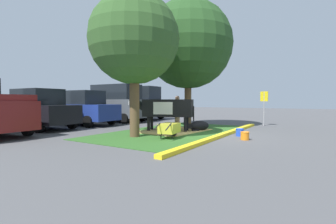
{
  "coord_description": "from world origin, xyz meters",
  "views": [
    {
      "loc": [
        -9.5,
        -3.93,
        1.43
      ],
      "look_at": [
        0.19,
        2.21,
        0.9
      ],
      "focal_mm": 26.0,
      "sensor_mm": 36.0,
      "label": 1
    }
  ],
  "objects_px": {
    "shade_tree_right": "(188,45)",
    "parking_sign": "(264,102)",
    "shade_tree_left": "(134,39)",
    "wheelbarrow": "(170,128)",
    "sedan_blue": "(83,108)",
    "sedan_silver": "(38,110)",
    "cow_holstein": "(166,108)",
    "suv_black": "(138,103)",
    "bucket_blue": "(240,132)",
    "person_handler": "(177,111)",
    "bucket_orange": "(245,136)",
    "calf_lying": "(199,126)",
    "suv_dark_grey": "(116,103)"
  },
  "relations": [
    {
      "from": "shade_tree_left",
      "to": "sedan_blue",
      "type": "bearing_deg",
      "value": 69.86
    },
    {
      "from": "cow_holstein",
      "to": "person_handler",
      "type": "distance_m",
      "value": 1.55
    },
    {
      "from": "shade_tree_right",
      "to": "person_handler",
      "type": "bearing_deg",
      "value": 163.12
    },
    {
      "from": "shade_tree_left",
      "to": "shade_tree_right",
      "type": "distance_m",
      "value": 4.47
    },
    {
      "from": "shade_tree_left",
      "to": "suv_black",
      "type": "bearing_deg",
      "value": 38.45
    },
    {
      "from": "bucket_orange",
      "to": "suv_black",
      "type": "relative_size",
      "value": 0.07
    },
    {
      "from": "shade_tree_left",
      "to": "sedan_blue",
      "type": "relative_size",
      "value": 1.25
    },
    {
      "from": "suv_dark_grey",
      "to": "shade_tree_left",
      "type": "bearing_deg",
      "value": -130.33
    },
    {
      "from": "shade_tree_left",
      "to": "wheelbarrow",
      "type": "bearing_deg",
      "value": -71.93
    },
    {
      "from": "wheelbarrow",
      "to": "parking_sign",
      "type": "xyz_separation_m",
      "value": [
        6.86,
        -2.07,
        1.0
      ]
    },
    {
      "from": "shade_tree_right",
      "to": "cow_holstein",
      "type": "height_order",
      "value": "shade_tree_right"
    },
    {
      "from": "bucket_orange",
      "to": "person_handler",
      "type": "bearing_deg",
      "value": 63.19
    },
    {
      "from": "shade_tree_right",
      "to": "shade_tree_left",
      "type": "bearing_deg",
      "value": 179.48
    },
    {
      "from": "wheelbarrow",
      "to": "sedan_silver",
      "type": "distance_m",
      "value": 7.34
    },
    {
      "from": "cow_holstein",
      "to": "suv_black",
      "type": "bearing_deg",
      "value": 48.33
    },
    {
      "from": "calf_lying",
      "to": "suv_dark_grey",
      "type": "relative_size",
      "value": 0.28
    },
    {
      "from": "shade_tree_right",
      "to": "sedan_blue",
      "type": "xyz_separation_m",
      "value": [
        -2.31,
        5.8,
        -3.47
      ]
    },
    {
      "from": "shade_tree_left",
      "to": "bucket_blue",
      "type": "height_order",
      "value": "shade_tree_left"
    },
    {
      "from": "suv_dark_grey",
      "to": "sedan_silver",
      "type": "bearing_deg",
      "value": 178.07
    },
    {
      "from": "person_handler",
      "to": "bucket_blue",
      "type": "bearing_deg",
      "value": -108.33
    },
    {
      "from": "calf_lying",
      "to": "sedan_silver",
      "type": "bearing_deg",
      "value": 116.32
    },
    {
      "from": "bucket_blue",
      "to": "sedan_blue",
      "type": "xyz_separation_m",
      "value": [
        -0.36,
        9.19,
        0.83
      ]
    },
    {
      "from": "bucket_orange",
      "to": "sedan_silver",
      "type": "relative_size",
      "value": 0.07
    },
    {
      "from": "bucket_orange",
      "to": "bucket_blue",
      "type": "bearing_deg",
      "value": 26.65
    },
    {
      "from": "calf_lying",
      "to": "wheelbarrow",
      "type": "xyz_separation_m",
      "value": [
        -2.65,
        -0.04,
        0.15
      ]
    },
    {
      "from": "shade_tree_right",
      "to": "calf_lying",
      "type": "distance_m",
      "value": 4.6
    },
    {
      "from": "cow_holstein",
      "to": "bucket_blue",
      "type": "bearing_deg",
      "value": -84.58
    },
    {
      "from": "wheelbarrow",
      "to": "bucket_orange",
      "type": "bearing_deg",
      "value": -64.73
    },
    {
      "from": "wheelbarrow",
      "to": "sedan_silver",
      "type": "xyz_separation_m",
      "value": [
        -0.92,
        7.26,
        0.6
      ]
    },
    {
      "from": "parking_sign",
      "to": "bucket_orange",
      "type": "relative_size",
      "value": 6.0
    },
    {
      "from": "person_handler",
      "to": "parking_sign",
      "type": "bearing_deg",
      "value": -44.79
    },
    {
      "from": "wheelbarrow",
      "to": "sedan_blue",
      "type": "relative_size",
      "value": 0.36
    },
    {
      "from": "bucket_blue",
      "to": "sedan_blue",
      "type": "height_order",
      "value": "sedan_blue"
    },
    {
      "from": "bucket_blue",
      "to": "cow_holstein",
      "type": "bearing_deg",
      "value": 95.42
    },
    {
      "from": "sedan_silver",
      "to": "sedan_blue",
      "type": "height_order",
      "value": "same"
    },
    {
      "from": "suv_dark_grey",
      "to": "suv_black",
      "type": "height_order",
      "value": "same"
    },
    {
      "from": "bucket_orange",
      "to": "calf_lying",
      "type": "bearing_deg",
      "value": 60.05
    },
    {
      "from": "parking_sign",
      "to": "sedan_blue",
      "type": "bearing_deg",
      "value": 119.49
    },
    {
      "from": "person_handler",
      "to": "suv_black",
      "type": "xyz_separation_m",
      "value": [
        3.85,
        5.78,
        0.36
      ]
    },
    {
      "from": "shade_tree_left",
      "to": "parking_sign",
      "type": "xyz_separation_m",
      "value": [
        7.3,
        -3.42,
        -2.42
      ]
    },
    {
      "from": "bucket_orange",
      "to": "suv_dark_grey",
      "type": "relative_size",
      "value": 0.07
    },
    {
      "from": "sedan_blue",
      "to": "sedan_silver",
      "type": "bearing_deg",
      "value": 176.67
    },
    {
      "from": "cow_holstein",
      "to": "calf_lying",
      "type": "distance_m",
      "value": 1.77
    },
    {
      "from": "person_handler",
      "to": "bucket_blue",
      "type": "height_order",
      "value": "person_handler"
    },
    {
      "from": "bucket_blue",
      "to": "person_handler",
      "type": "bearing_deg",
      "value": 71.67
    },
    {
      "from": "calf_lying",
      "to": "sedan_silver",
      "type": "relative_size",
      "value": 0.29
    },
    {
      "from": "shade_tree_right",
      "to": "parking_sign",
      "type": "height_order",
      "value": "shade_tree_right"
    },
    {
      "from": "calf_lying",
      "to": "suv_dark_grey",
      "type": "distance_m",
      "value": 7.33
    },
    {
      "from": "calf_lying",
      "to": "suv_black",
      "type": "relative_size",
      "value": 0.28
    },
    {
      "from": "shade_tree_right",
      "to": "wheelbarrow",
      "type": "relative_size",
      "value": 4.21
    }
  ]
}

